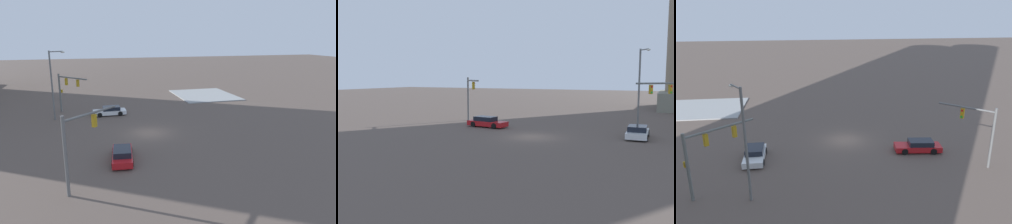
{
  "view_description": "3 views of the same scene",
  "coord_description": "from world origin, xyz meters",
  "views": [
    {
      "loc": [
        -32.12,
        6.57,
        10.69
      ],
      "look_at": [
        -0.36,
        -2.05,
        2.38
      ],
      "focal_mm": 32.51,
      "sensor_mm": 36.0,
      "label": 1
    },
    {
      "loc": [
        11.72,
        -30.44,
        5.8
      ],
      "look_at": [
        -2.47,
        -0.61,
        2.37
      ],
      "focal_mm": 36.61,
      "sensor_mm": 36.0,
      "label": 2
    },
    {
      "loc": [
        4.56,
        33.34,
        14.03
      ],
      "look_at": [
        -0.09,
        -1.21,
        2.89
      ],
      "focal_mm": 35.02,
      "sensor_mm": 36.0,
      "label": 3
    }
  ],
  "objects": [
    {
      "name": "traffic_signal_near_corner",
      "position": [
        -11.38,
        7.38,
        3.82
      ],
      "size": [
        3.83,
        3.83,
        5.69
      ],
      "rotation": [
        0.0,
        0.0,
        -0.78
      ],
      "color": "#606161",
      "rests_on": "ground"
    },
    {
      "name": "sedan_car_waiting_far",
      "position": [
        9.24,
        3.65,
        0.57
      ],
      "size": [
        2.0,
        4.46,
        1.21
      ],
      "rotation": [
        0.0,
        0.0,
        1.58
      ],
      "color": "silver",
      "rests_on": "ground"
    },
    {
      "name": "sedan_car_approaching",
      "position": [
        -7.06,
        3.92,
        0.57
      ],
      "size": [
        4.82,
        2.23,
        1.21
      ],
      "rotation": [
        0.0,
        0.0,
        -0.11
      ],
      "color": "red",
      "rests_on": "ground"
    },
    {
      "name": "traffic_signal_opposite_side",
      "position": [
        12.02,
        9.33,
        3.78
      ],
      "size": [
        4.8,
        3.96,
        5.46
      ],
      "rotation": [
        0.0,
        0.0,
        -2.43
      ],
      "color": "slate",
      "rests_on": "ground"
    },
    {
      "name": "streetlamp_curved_arm",
      "position": [
        8.8,
        10.61,
        5.07
      ],
      "size": [
        1.3,
        1.99,
        8.87
      ],
      "rotation": [
        0.0,
        0.0,
        -1.04
      ],
      "color": "slate",
      "rests_on": "ground"
    },
    {
      "name": "ground_plane",
      "position": [
        0.0,
        0.0,
        0.0
      ],
      "size": [
        237.82,
        237.82,
        0.0
      ],
      "primitive_type": "plane",
      "color": "brown"
    }
  ]
}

